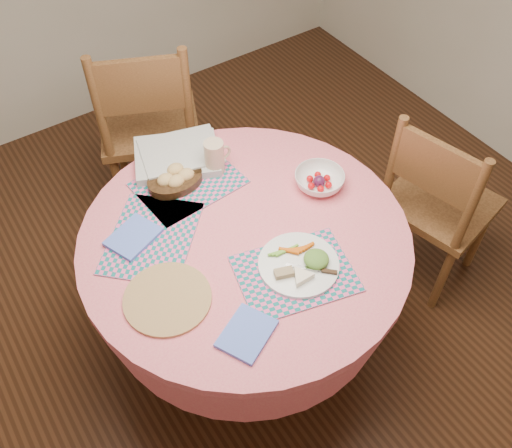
# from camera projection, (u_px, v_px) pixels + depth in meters

# --- Properties ---
(ground) EXTENTS (4.00, 4.00, 0.00)m
(ground) POSITION_uv_depth(u_px,v_px,m) (247.00, 337.00, 2.67)
(ground) COLOR #331C0F
(ground) RESTS_ON ground
(dining_table) EXTENTS (1.24, 1.24, 0.75)m
(dining_table) POSITION_uv_depth(u_px,v_px,m) (246.00, 266.00, 2.26)
(dining_table) COLOR #F6737D
(dining_table) RESTS_ON ground
(chair_right) EXTENTS (0.52, 0.53, 0.97)m
(chair_right) POSITION_uv_depth(u_px,v_px,m) (436.00, 203.00, 2.55)
(chair_right) COLOR brown
(chair_right) RESTS_ON ground
(chair_back) EXTENTS (0.63, 0.62, 1.05)m
(chair_back) POSITION_uv_depth(u_px,v_px,m) (149.00, 125.00, 2.84)
(chair_back) COLOR brown
(chair_back) RESTS_ON ground
(placemat_front) EXTENTS (0.46, 0.39, 0.01)m
(placemat_front) POSITION_uv_depth(u_px,v_px,m) (295.00, 274.00, 1.99)
(placemat_front) COLOR #136A6C
(placemat_front) RESTS_ON dining_table
(placemat_left) EXTENTS (0.49, 0.50, 0.01)m
(placemat_left) POSITION_uv_depth(u_px,v_px,m) (152.00, 237.00, 2.10)
(placemat_left) COLOR #136A6C
(placemat_left) RESTS_ON dining_table
(placemat_back) EXTENTS (0.42, 0.33, 0.01)m
(placemat_back) POSITION_uv_depth(u_px,v_px,m) (188.00, 183.00, 2.28)
(placemat_back) COLOR #136A6C
(placemat_back) RESTS_ON dining_table
(wicker_trivet) EXTENTS (0.30, 0.30, 0.01)m
(wicker_trivet) POSITION_uv_depth(u_px,v_px,m) (167.00, 299.00, 1.92)
(wicker_trivet) COLOR #8E603D
(wicker_trivet) RESTS_ON dining_table
(napkin_near) EXTENTS (0.22, 0.21, 0.01)m
(napkin_near) POSITION_uv_depth(u_px,v_px,m) (247.00, 334.00, 1.83)
(napkin_near) COLOR #5773E0
(napkin_near) RESTS_ON dining_table
(napkin_far) EXTENTS (0.22, 0.20, 0.01)m
(napkin_far) POSITION_uv_depth(u_px,v_px,m) (133.00, 237.00, 2.09)
(napkin_far) COLOR #5773E0
(napkin_far) RESTS_ON placemat_left
(dinner_plate) EXTENTS (0.29, 0.29, 0.05)m
(dinner_plate) POSITION_uv_depth(u_px,v_px,m) (301.00, 263.00, 2.00)
(dinner_plate) COLOR white
(dinner_plate) RESTS_ON placemat_front
(bread_bowl) EXTENTS (0.23, 0.23, 0.08)m
(bread_bowl) POSITION_uv_depth(u_px,v_px,m) (175.00, 178.00, 2.26)
(bread_bowl) COLOR black
(bread_bowl) RESTS_ON placemat_back
(latte_mug) EXTENTS (0.12, 0.08, 0.14)m
(latte_mug) POSITION_uv_depth(u_px,v_px,m) (215.00, 157.00, 2.27)
(latte_mug) COLOR #D0B08F
(latte_mug) RESTS_ON placemat_back
(fruit_bowl) EXTENTS (0.23, 0.23, 0.06)m
(fruit_bowl) POSITION_uv_depth(u_px,v_px,m) (319.00, 181.00, 2.25)
(fruit_bowl) COLOR white
(fruit_bowl) RESTS_ON dining_table
(newspaper_stack) EXTENTS (0.42, 0.38, 0.04)m
(newspaper_stack) POSITION_uv_depth(u_px,v_px,m) (177.00, 155.00, 2.35)
(newspaper_stack) COLOR silver
(newspaper_stack) RESTS_ON dining_table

